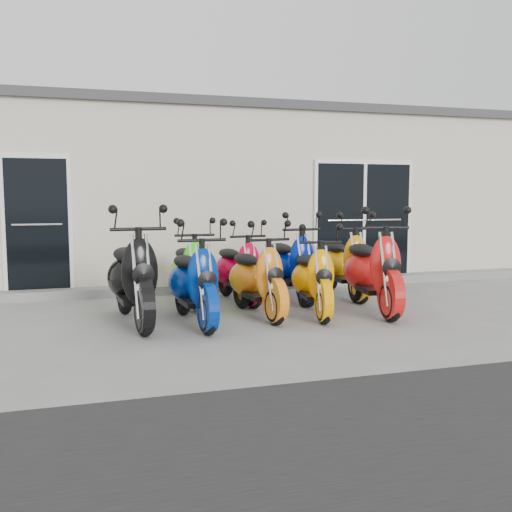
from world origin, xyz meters
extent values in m
plane|color=gray|center=(0.00, 0.00, 0.00)|extent=(80.00, 80.00, 0.00)
cube|color=beige|center=(0.00, 5.20, 1.60)|extent=(14.00, 6.00, 3.20)
cube|color=#3F3F42|center=(0.00, 5.20, 3.28)|extent=(14.20, 6.20, 0.16)
cube|color=gray|center=(0.00, 2.02, 0.07)|extent=(14.00, 0.40, 0.15)
cube|color=black|center=(-3.20, 2.17, 1.26)|extent=(1.07, 0.08, 2.22)
cube|color=black|center=(2.60, 2.17, 1.26)|extent=(2.02, 0.08, 2.22)
camera|label=1|loc=(-2.46, -7.61, 1.66)|focal=40.00mm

